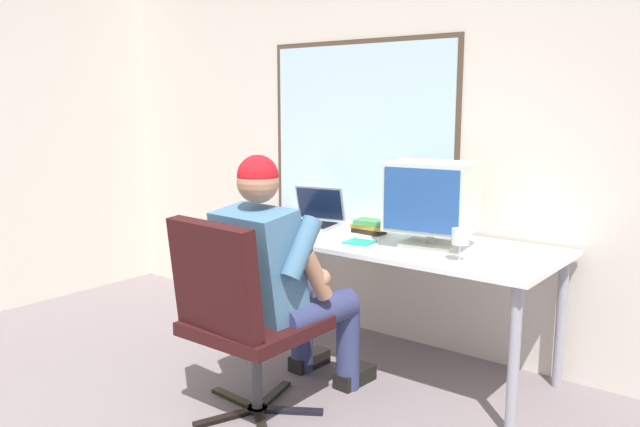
# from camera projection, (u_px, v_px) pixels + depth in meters

# --- Properties ---
(wall_rear) EXTENTS (5.64, 0.08, 2.62)m
(wall_rear) POSITION_uv_depth(u_px,v_px,m) (449.00, 126.00, 3.60)
(wall_rear) COLOR beige
(wall_rear) RESTS_ON ground
(desk) EXTENTS (1.84, 0.75, 0.71)m
(desk) POSITION_uv_depth(u_px,v_px,m) (385.00, 252.00, 3.46)
(desk) COLOR #938F9A
(desk) RESTS_ON ground
(office_chair) EXTENTS (0.59, 0.62, 0.94)m
(office_chair) POSITION_uv_depth(u_px,v_px,m) (237.00, 309.00, 2.86)
(office_chair) COLOR black
(office_chair) RESTS_ON ground
(person_seated) EXTENTS (0.54, 0.80, 1.21)m
(person_seated) POSITION_uv_depth(u_px,v_px,m) (280.00, 276.00, 3.04)
(person_seated) COLOR navy
(person_seated) RESTS_ON ground
(crt_monitor) EXTENTS (0.46, 0.36, 0.43)m
(crt_monitor) POSITION_uv_depth(u_px,v_px,m) (431.00, 198.00, 3.24)
(crt_monitor) COLOR beige
(crt_monitor) RESTS_ON desk
(laptop) EXTENTS (0.37, 0.35, 0.23)m
(laptop) POSITION_uv_depth(u_px,v_px,m) (314.00, 215.00, 3.84)
(laptop) COLOR #8B909E
(laptop) RESTS_ON desk
(wine_glass) EXTENTS (0.08, 0.08, 0.16)m
(wine_glass) POSITION_uv_depth(u_px,v_px,m) (460.00, 238.00, 2.95)
(wine_glass) COLOR silver
(wine_glass) RESTS_ON desk
(book_stack) EXTENTS (0.20, 0.14, 0.08)m
(book_stack) POSITION_uv_depth(u_px,v_px,m) (370.00, 226.00, 3.60)
(book_stack) COLOR black
(book_stack) RESTS_ON desk
(cd_case) EXTENTS (0.15, 0.14, 0.01)m
(cd_case) POSITION_uv_depth(u_px,v_px,m) (359.00, 242.00, 3.35)
(cd_case) COLOR teal
(cd_case) RESTS_ON desk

